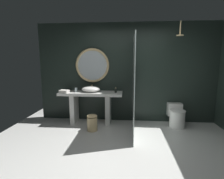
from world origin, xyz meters
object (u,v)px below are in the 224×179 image
object	(u,v)px
toilet	(176,116)
folded_hand_towel	(64,91)
rain_shower_head	(180,34)
waste_bin	(92,122)
tumbler_cup	(76,90)
soap_dispenser	(116,90)
round_wall_mirror	(92,65)
vessel_sink	(91,89)

from	to	relation	value
toilet	folded_hand_towel	size ratio (longest dim) A/B	2.72
rain_shower_head	toilet	world-z (taller)	rain_shower_head
toilet	folded_hand_towel	distance (m)	2.89
waste_bin	folded_hand_towel	distance (m)	1.08
tumbler_cup	waste_bin	world-z (taller)	tumbler_cup
folded_hand_towel	soap_dispenser	bearing A→B (deg)	6.49
toilet	folded_hand_towel	world-z (taller)	folded_hand_towel
round_wall_mirror	folded_hand_towel	distance (m)	1.00
vessel_sink	rain_shower_head	world-z (taller)	rain_shower_head
rain_shower_head	toilet	xyz separation A→B (m)	(0.08, 0.18, -1.97)
vessel_sink	soap_dispenser	size ratio (longest dim) A/B	3.60
toilet	waste_bin	distance (m)	2.10
vessel_sink	rain_shower_head	distance (m)	2.49
tumbler_cup	rain_shower_head	bearing A→B (deg)	-5.11
folded_hand_towel	rain_shower_head	bearing A→B (deg)	-0.96
tumbler_cup	toilet	bearing A→B (deg)	-0.95
soap_dispenser	waste_bin	xyz separation A→B (m)	(-0.52, -0.50, -0.69)
rain_shower_head	folded_hand_towel	world-z (taller)	rain_shower_head
tumbler_cup	waste_bin	size ratio (longest dim) A/B	0.27
waste_bin	soap_dispenser	bearing A→B (deg)	43.78
tumbler_cup	folded_hand_towel	size ratio (longest dim) A/B	0.49
toilet	waste_bin	xyz separation A→B (m)	(-2.05, -0.48, -0.07)
tumbler_cup	folded_hand_towel	xyz separation A→B (m)	(-0.25, -0.18, -0.02)
soap_dispenser	toilet	distance (m)	1.65
rain_shower_head	waste_bin	distance (m)	2.84
toilet	soap_dispenser	bearing A→B (deg)	179.51
vessel_sink	tumbler_cup	bearing A→B (deg)	-179.70
toilet	tumbler_cup	bearing A→B (deg)	179.05
toilet	vessel_sink	bearing A→B (deg)	178.82
vessel_sink	waste_bin	distance (m)	0.89
soap_dispenser	folded_hand_towel	bearing A→B (deg)	-173.51
soap_dispenser	toilet	bearing A→B (deg)	-0.49
rain_shower_head	round_wall_mirror	bearing A→B (deg)	167.68
folded_hand_towel	waste_bin	bearing A→B (deg)	-24.27
round_wall_mirror	soap_dispenser	bearing A→B (deg)	-22.30
vessel_sink	waste_bin	world-z (taller)	vessel_sink
tumbler_cup	rain_shower_head	distance (m)	2.83
vessel_sink	round_wall_mirror	bearing A→B (deg)	89.20
round_wall_mirror	rain_shower_head	world-z (taller)	rain_shower_head
soap_dispenser	round_wall_mirror	world-z (taller)	round_wall_mirror
folded_hand_towel	vessel_sink	bearing A→B (deg)	15.47
rain_shower_head	folded_hand_towel	size ratio (longest dim) A/B	1.46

